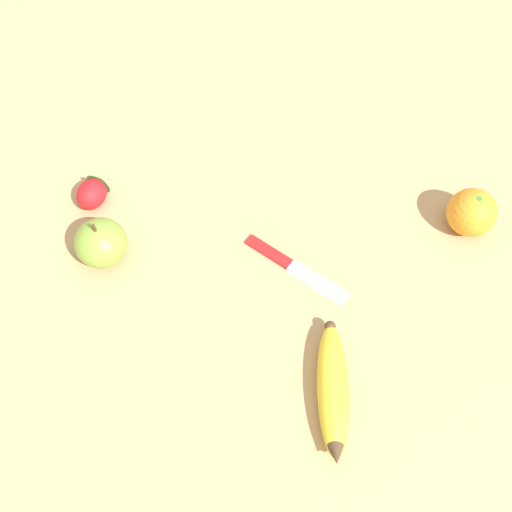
# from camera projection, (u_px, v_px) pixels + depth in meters

# --- Properties ---
(ground_plane) EXTENTS (3.00, 3.00, 0.00)m
(ground_plane) POSITION_uv_depth(u_px,v_px,m) (254.00, 267.00, 0.81)
(ground_plane) COLOR tan
(banana) EXTENTS (0.10, 0.17, 0.04)m
(banana) POSITION_uv_depth(u_px,v_px,m) (333.00, 390.00, 0.71)
(banana) COLOR yellow
(banana) RESTS_ON ground_plane
(orange) EXTENTS (0.07, 0.07, 0.07)m
(orange) POSITION_uv_depth(u_px,v_px,m) (472.00, 212.00, 0.81)
(orange) COLOR orange
(orange) RESTS_ON ground_plane
(strawberry) EXTENTS (0.04, 0.05, 0.04)m
(strawberry) POSITION_uv_depth(u_px,v_px,m) (93.00, 192.00, 0.85)
(strawberry) COLOR red
(strawberry) RESTS_ON ground_plane
(apple) EXTENTS (0.07, 0.07, 0.08)m
(apple) POSITION_uv_depth(u_px,v_px,m) (101.00, 243.00, 0.79)
(apple) COLOR olive
(apple) RESTS_ON ground_plane
(paring_knife) EXTENTS (0.16, 0.05, 0.01)m
(paring_knife) POSITION_uv_depth(u_px,v_px,m) (292.00, 266.00, 0.81)
(paring_knife) COLOR silver
(paring_knife) RESTS_ON ground_plane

